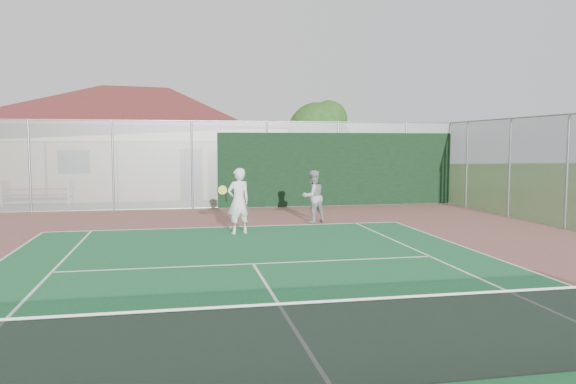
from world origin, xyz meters
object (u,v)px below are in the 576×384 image
object	(u,v)px
clubhouse	(145,131)
player_white_front	(238,201)
tree	(319,134)
bleachers	(40,191)
player_grey_back	(313,197)

from	to	relation	value
clubhouse	player_white_front	size ratio (longest dim) A/B	7.85
clubhouse	tree	distance (m)	9.34
player_white_front	tree	bearing A→B (deg)	-135.21
bleachers	tree	bearing A→B (deg)	3.12
clubhouse	bleachers	world-z (taller)	clubhouse
clubhouse	tree	bearing A→B (deg)	-26.65
tree	player_grey_back	size ratio (longest dim) A/B	2.71
clubhouse	player_grey_back	distance (m)	14.21
player_grey_back	bleachers	bearing A→B (deg)	-59.63
clubhouse	player_grey_back	xyz separation A→B (m)	(5.99, -12.66, -2.41)
tree	player_grey_back	xyz separation A→B (m)	(-2.35, -8.46, -2.21)
clubhouse	player_grey_back	bearing A→B (deg)	-64.62
bleachers	player_grey_back	world-z (taller)	player_grey_back
player_grey_back	clubhouse	bearing A→B (deg)	-86.24
bleachers	tree	xyz separation A→B (m)	(12.58, 0.45, 2.52)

